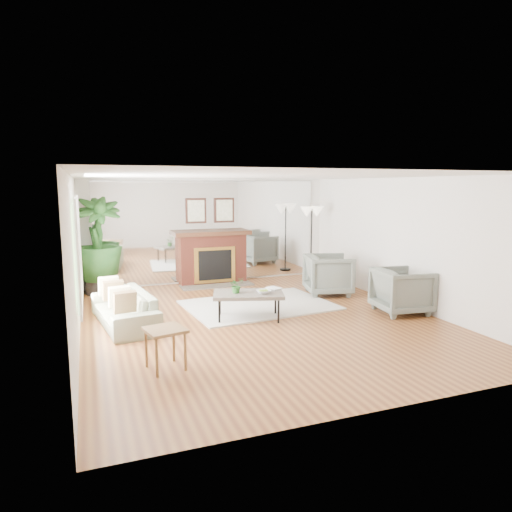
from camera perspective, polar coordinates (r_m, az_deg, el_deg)
name	(u,v)px	position (r m, az deg, el deg)	size (l,w,h in m)	color
ground	(262,320)	(8.12, 0.72, -7.98)	(7.00, 7.00, 0.00)	brown
wall_left	(76,259)	(7.33, -21.62, -0.40)	(0.02, 7.00, 2.50)	white
wall_right	(405,242)	(9.35, 18.09, 1.65)	(0.02, 7.00, 2.50)	white
wall_back	(210,231)	(11.15, -5.78, 3.13)	(6.00, 0.02, 2.50)	white
mirror_panel	(210,231)	(11.13, -5.76, 3.12)	(5.40, 0.04, 2.40)	silver
window_panel	(78,249)	(7.71, -21.39, 0.79)	(0.04, 2.40, 1.50)	#B2E09E
fireplace	(213,256)	(11.00, -5.43, -0.04)	(1.85, 0.83, 2.05)	maroon
area_rug	(259,305)	(9.02, 0.34, -6.15)	(2.77, 1.98, 0.03)	silver
coffee_table	(248,295)	(8.03, -0.96, -4.87)	(1.37, 1.04, 0.49)	#635A4E
sofa	(124,308)	(8.08, -16.15, -6.31)	(1.95, 0.76, 0.57)	gray
armchair_back	(329,275)	(10.00, 9.06, -2.30)	(0.93, 0.96, 0.87)	slate
armchair_front	(402,291)	(8.87, 17.80, -4.15)	(0.90, 0.92, 0.84)	slate
side_table	(165,335)	(6.02, -11.29, -9.67)	(0.56, 0.56, 0.54)	olive
potted_ficus	(98,243)	(10.42, -19.18, 1.60)	(1.08, 1.08, 2.11)	black
floor_lamp	(312,218)	(11.21, 6.98, 4.78)	(0.60, 0.33, 1.84)	black
tabletop_plant	(236,285)	(7.97, -2.47, -3.67)	(0.25, 0.22, 0.28)	#2D5720
fruit_bowl	(263,292)	(7.95, 0.94, -4.47)	(0.25, 0.25, 0.06)	olive
book	(270,289)	(8.25, 1.76, -4.13)	(0.19, 0.26, 0.02)	olive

